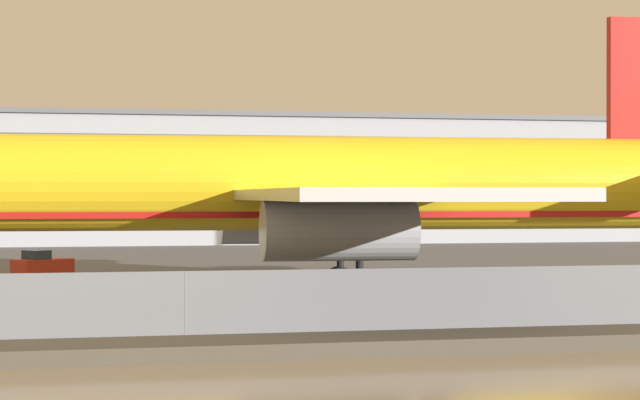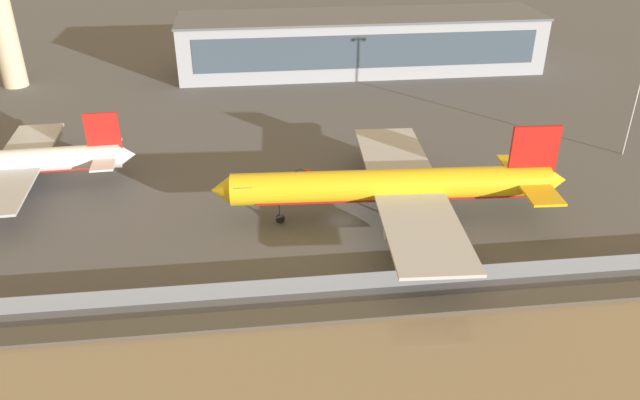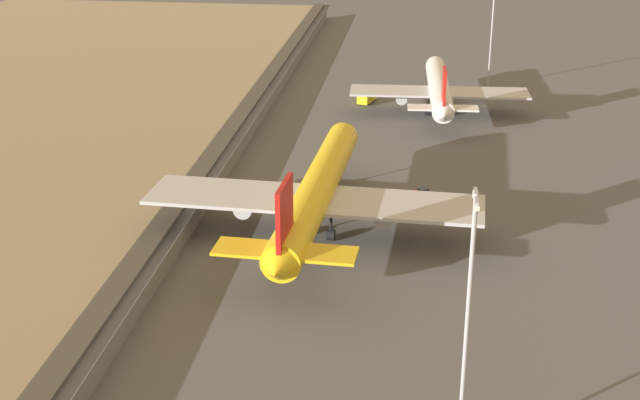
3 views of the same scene
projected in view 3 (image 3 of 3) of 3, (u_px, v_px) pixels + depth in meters
name	position (u px, v px, depth m)	size (l,w,h in m)	color
ground_plane	(325.00, 209.00, 121.31)	(500.00, 500.00, 0.00)	#565659
shoreline_seawall	(179.00, 201.00, 123.54)	(320.00, 3.00, 0.50)	#474238
perimeter_fence	(210.00, 196.00, 122.69)	(280.00, 0.10, 2.31)	slate
cargo_jet_yellow	(316.00, 193.00, 112.65)	(49.52, 42.74, 13.71)	yellow
passenger_jet_white_red	(439.00, 89.00, 162.82)	(38.33, 32.59, 11.77)	white
baggage_tug	(424.00, 196.00, 123.68)	(3.53, 3.16, 1.80)	red
ops_van	(367.00, 96.00, 170.26)	(5.59, 3.55, 2.48)	yellow
apron_light_mast_apron_west	(492.00, 28.00, 176.99)	(3.20, 0.40, 21.46)	#A8A8AD
apron_light_mast_apron_east	(467.00, 321.00, 67.24)	(3.20, 0.40, 23.35)	#A8A8AD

